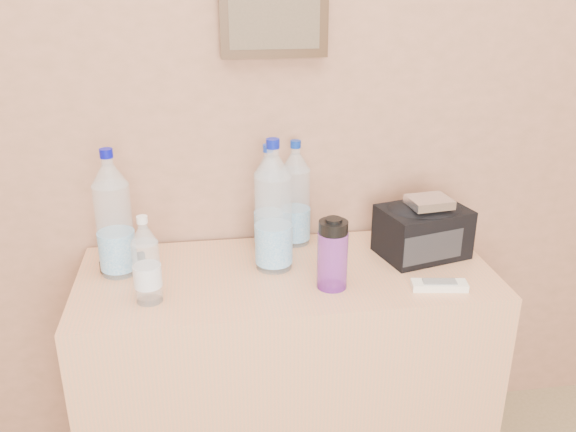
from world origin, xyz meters
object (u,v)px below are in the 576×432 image
(pet_large_a, at_px, (114,220))
(nalgene_bottle, at_px, (333,254))
(pet_large_d, at_px, (273,213))
(toiletry_bag, at_px, (423,228))
(sunglasses, at_px, (123,263))
(foil_packet, at_px, (429,202))
(pet_small, at_px, (146,265))
(pet_large_b, at_px, (295,199))
(dresser, at_px, (287,378))
(pet_large_c, at_px, (269,203))
(ac_remote, at_px, (439,285))

(pet_large_a, height_order, nalgene_bottle, pet_large_a)
(pet_large_d, xyz_separation_m, toiletry_bag, (0.44, 0.02, -0.08))
(sunglasses, relative_size, foil_packet, 1.11)
(pet_small, distance_m, foil_packet, 0.79)
(pet_large_a, height_order, pet_large_b, pet_large_a)
(pet_small, height_order, toiletry_bag, pet_small)
(dresser, bearing_deg, pet_large_d, 132.25)
(nalgene_bottle, height_order, sunglasses, nalgene_bottle)
(pet_large_c, height_order, pet_large_d, pet_large_d)
(sunglasses, relative_size, toiletry_bag, 0.53)
(pet_large_d, relative_size, foil_packet, 3.25)
(pet_small, bearing_deg, pet_large_b, 35.25)
(pet_large_c, bearing_deg, pet_large_b, 10.75)
(pet_large_a, distance_m, pet_large_c, 0.45)
(pet_large_d, bearing_deg, pet_small, -157.21)
(dresser, distance_m, pet_large_a, 0.70)
(pet_large_b, height_order, pet_large_d, pet_large_d)
(pet_large_a, xyz_separation_m, nalgene_bottle, (0.57, -0.17, -0.06))
(dresser, distance_m, pet_large_c, 0.53)
(dresser, distance_m, nalgene_bottle, 0.48)
(sunglasses, bearing_deg, toiletry_bag, -26.86)
(pet_large_a, height_order, foil_packet, pet_large_a)
(pet_large_a, xyz_separation_m, foil_packet, (0.87, -0.04, 0.02))
(pet_large_c, relative_size, sunglasses, 2.50)
(pet_large_b, xyz_separation_m, ac_remote, (0.33, -0.35, -0.13))
(dresser, xyz_separation_m, pet_small, (-0.37, -0.11, 0.46))
(foil_packet, bearing_deg, sunglasses, 175.75)
(pet_small, bearing_deg, nalgene_bottle, 0.66)
(pet_large_c, bearing_deg, dresser, -81.12)
(pet_large_b, xyz_separation_m, nalgene_bottle, (0.05, -0.29, -0.05))
(pet_large_a, bearing_deg, pet_small, -61.64)
(pet_large_d, relative_size, ac_remote, 2.56)
(toiletry_bag, bearing_deg, pet_large_b, 144.61)
(pet_large_c, bearing_deg, toiletry_bag, -15.61)
(pet_large_c, distance_m, nalgene_bottle, 0.31)
(pet_large_b, distance_m, foil_packet, 0.39)
(pet_large_c, relative_size, pet_small, 1.37)
(pet_small, bearing_deg, pet_large_c, 39.75)
(sunglasses, bearing_deg, pet_small, -90.94)
(dresser, relative_size, pet_large_a, 3.24)
(pet_large_a, distance_m, pet_large_d, 0.43)
(toiletry_bag, bearing_deg, ac_remote, -110.71)
(pet_small, distance_m, toiletry_bag, 0.80)
(sunglasses, height_order, foil_packet, foil_packet)
(pet_large_a, relative_size, sunglasses, 2.80)
(ac_remote, xyz_separation_m, toiletry_bag, (0.02, 0.21, 0.07))
(sunglasses, height_order, toiletry_bag, toiletry_bag)
(dresser, bearing_deg, foil_packet, 3.48)
(pet_large_a, relative_size, foil_packet, 3.10)
(ac_remote, height_order, foil_packet, foil_packet)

